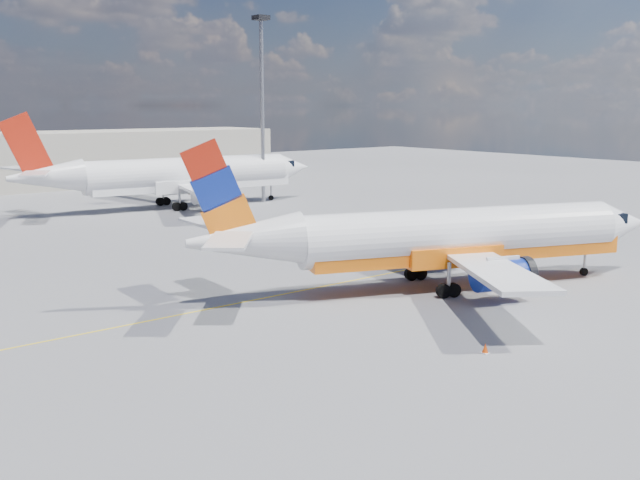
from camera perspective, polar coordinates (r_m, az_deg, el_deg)
ground at (r=45.56m, az=2.97°, el=-4.39°), size 240.00×240.00×0.00m
taxi_line at (r=47.77m, az=0.59°, el=-3.66°), size 70.00×0.15×0.01m
terminal_main at (r=113.52m, az=-20.88°, el=6.04°), size 70.00×14.00×8.00m
main_jet at (r=47.34m, az=10.02°, el=0.20°), size 33.03×24.99×10.08m
second_jet at (r=85.59m, az=-11.23°, el=5.07°), size 37.13×29.25×11.26m
gse_tug at (r=62.15m, az=16.14°, el=0.11°), size 2.93×2.35×1.86m
traffic_cone at (r=35.92m, az=13.08°, el=-8.44°), size 0.36×0.36×0.51m
floodlight_mast at (r=88.56m, az=-4.67°, el=11.70°), size 1.64×1.64×22.43m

